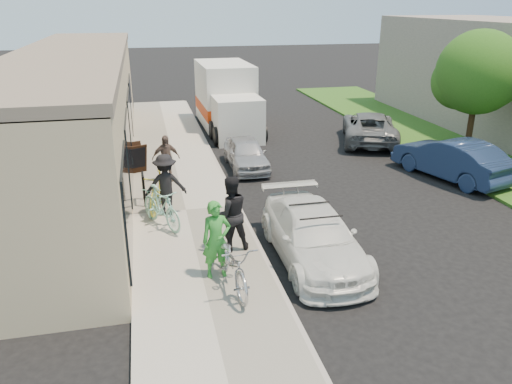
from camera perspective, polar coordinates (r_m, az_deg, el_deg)
ground at (r=12.23m, az=2.79°, el=-7.22°), size 120.00×120.00×0.00m
sidewalk at (r=14.56m, az=-8.00°, el=-2.28°), size 3.00×34.00×0.15m
curb at (r=14.75m, az=-2.00°, el=-1.81°), size 0.12×34.00×0.13m
storefront at (r=18.85m, az=-19.73°, el=8.60°), size 3.60×20.00×4.22m
bike_rack at (r=15.05m, az=-12.73°, el=0.73°), size 0.09×0.65×0.91m
sandwich_board at (r=17.90m, az=-13.52°, el=3.82°), size 0.81×0.81×1.02m
sedan_white at (r=11.82m, az=6.55°, el=-4.95°), size 1.80×4.38×1.31m
sedan_silver at (r=18.30m, az=-1.15°, el=4.43°), size 1.37×3.32×1.13m
moving_truck at (r=24.19m, az=-3.34°, el=10.39°), size 2.42×6.21×3.03m
far_car_blue at (r=18.47m, az=21.42°, el=3.56°), size 2.66×4.52×1.41m
far_car_gray at (r=22.41m, az=12.83°, el=7.24°), size 3.70×5.18×1.31m
median_tree at (r=20.77m, az=23.95°, el=12.05°), size 3.11×3.11×4.76m
tandem_bike at (r=10.43m, az=-2.72°, el=-8.14°), size 0.95×2.17×1.11m
woman_rider at (r=10.72m, az=-4.55°, el=-5.44°), size 0.67×0.47×1.73m
man_standing at (r=11.81m, az=-2.96°, el=-2.46°), size 0.99×0.81×1.86m
cruiser_bike_a at (r=13.38m, az=-10.77°, el=-1.72°), size 1.31×1.85×1.09m
cruiser_bike_b at (r=14.45m, az=-11.41°, el=-0.63°), size 0.94×1.63×0.81m
cruiser_bike_c at (r=14.49m, az=-11.12°, el=0.16°), size 1.04×1.97×1.14m
bystander_a at (r=14.03m, az=-10.28°, el=0.83°), size 1.14×0.67×1.75m
bystander_b at (r=16.75m, az=-10.26°, el=3.82°), size 0.95×0.47×1.56m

